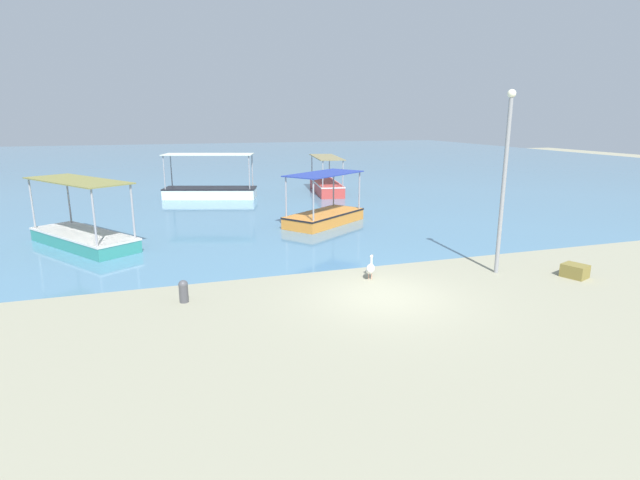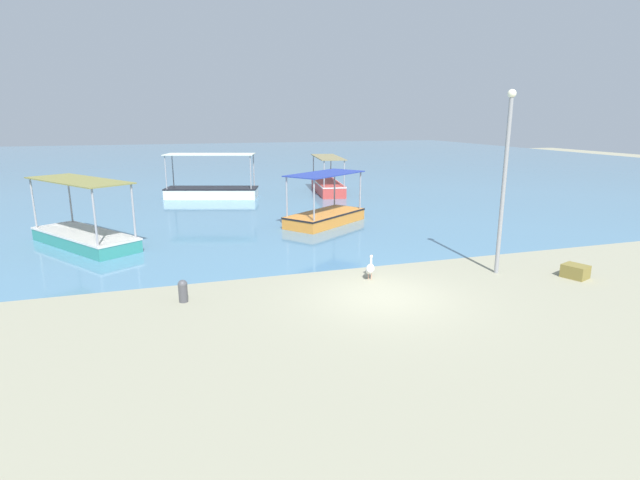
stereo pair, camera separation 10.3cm
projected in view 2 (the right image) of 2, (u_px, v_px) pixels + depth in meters
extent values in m
plane|color=gray|center=(383.00, 297.00, 15.09)|extent=(120.00, 120.00, 0.00)
cube|color=teal|center=(215.00, 163.00, 59.51)|extent=(110.00, 90.00, 0.00)
cube|color=orange|center=(325.00, 218.00, 25.30)|extent=(4.77, 4.18, 0.59)
cube|color=black|center=(325.00, 213.00, 25.24)|extent=(4.82, 4.24, 0.08)
cylinder|color=#99999E|center=(335.00, 188.00, 27.04)|extent=(0.08, 0.08, 1.94)
cylinder|color=#99999E|center=(360.00, 190.00, 26.09)|extent=(0.08, 0.08, 1.94)
cylinder|color=#99999E|center=(287.00, 197.00, 23.90)|extent=(0.08, 0.08, 1.94)
cylinder|color=#99999E|center=(314.00, 200.00, 22.95)|extent=(0.08, 0.08, 1.94)
cube|color=#283B94|center=(325.00, 174.00, 24.76)|extent=(4.66, 4.15, 0.05)
cube|color=#C33F3A|center=(328.00, 187.00, 35.76)|extent=(2.52, 6.04, 0.77)
cube|color=silver|center=(328.00, 182.00, 35.68)|extent=(2.57, 6.09, 0.08)
cylinder|color=#99999E|center=(344.00, 174.00, 32.98)|extent=(0.08, 0.08, 1.73)
cylinder|color=#99999E|center=(324.00, 174.00, 32.79)|extent=(0.08, 0.08, 1.73)
cylinder|color=#99999E|center=(331.00, 166.00, 38.13)|extent=(0.08, 0.08, 1.73)
cylinder|color=#99999E|center=(313.00, 166.00, 37.94)|extent=(0.08, 0.08, 1.73)
cube|color=#847952|center=(328.00, 157.00, 35.24)|extent=(2.59, 5.86, 0.05)
cube|color=teal|center=(85.00, 239.00, 21.01)|extent=(4.71, 5.69, 0.58)
cube|color=silver|center=(84.00, 233.00, 20.95)|extent=(4.76, 5.75, 0.08)
cylinder|color=#99999E|center=(33.00, 203.00, 21.61)|extent=(0.08, 0.08, 2.17)
cylinder|color=#99999E|center=(70.00, 198.00, 22.83)|extent=(0.08, 0.08, 2.17)
cylinder|color=#99999E|center=(95.00, 217.00, 18.54)|extent=(0.08, 0.08, 2.17)
cylinder|color=#99999E|center=(133.00, 211.00, 19.76)|extent=(0.08, 0.08, 2.17)
cube|color=olive|center=(78.00, 180.00, 20.42)|extent=(4.68, 5.58, 0.05)
cube|color=white|center=(212.00, 193.00, 33.38)|extent=(6.28, 3.58, 0.71)
cube|color=black|center=(212.00, 188.00, 33.31)|extent=(6.33, 3.63, 0.08)
cylinder|color=#99999E|center=(166.00, 173.00, 32.24)|extent=(0.08, 0.08, 2.17)
cylinder|color=#99999E|center=(173.00, 170.00, 33.82)|extent=(0.08, 0.08, 2.17)
cylinder|color=#99999E|center=(251.00, 172.00, 32.26)|extent=(0.08, 0.08, 2.17)
cylinder|color=#99999E|center=(254.00, 170.00, 33.84)|extent=(0.08, 0.08, 2.17)
cube|color=beige|center=(210.00, 154.00, 32.77)|extent=(6.12, 3.61, 0.05)
cylinder|color=#E0997A|center=(368.00, 276.00, 16.71)|extent=(0.03, 0.03, 0.22)
cylinder|color=#E0997A|center=(371.00, 276.00, 16.69)|extent=(0.03, 0.03, 0.22)
ellipsoid|color=white|center=(370.00, 269.00, 16.67)|extent=(0.54, 0.62, 0.32)
ellipsoid|color=white|center=(369.00, 270.00, 16.43)|extent=(0.19, 0.20, 0.10)
cylinder|color=white|center=(371.00, 261.00, 16.76)|extent=(0.07, 0.07, 0.26)
sphere|color=white|center=(371.00, 257.00, 16.72)|extent=(0.11, 0.11, 0.11)
cone|color=#E5933F|center=(372.00, 256.00, 16.88)|extent=(0.21, 0.28, 0.06)
cylinder|color=gray|center=(503.00, 189.00, 16.73)|extent=(0.14, 0.14, 5.91)
sphere|color=#EAEACC|center=(512.00, 94.00, 15.99)|extent=(0.28, 0.28, 0.28)
cylinder|color=#47474C|center=(183.00, 294.00, 14.64)|extent=(0.27, 0.27, 0.50)
sphere|color=#4C4C51|center=(183.00, 284.00, 14.57)|extent=(0.28, 0.28, 0.28)
cube|color=olive|center=(575.00, 271.00, 16.85)|extent=(0.86, 0.94, 0.45)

